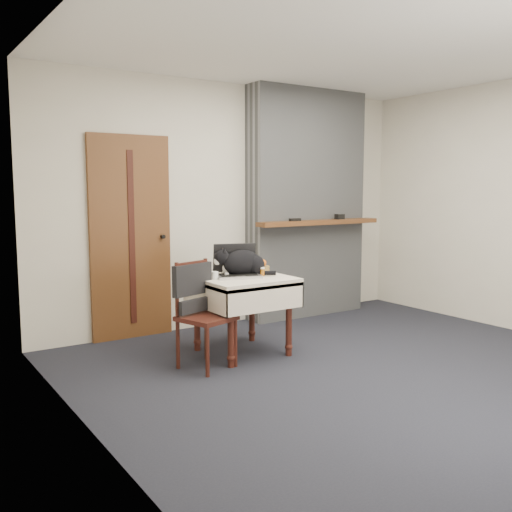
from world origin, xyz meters
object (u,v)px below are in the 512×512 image
(door, at_px, (131,238))
(chair, at_px, (198,299))
(side_table, at_px, (242,289))
(cat, at_px, (243,263))
(fruit_basket, at_px, (257,267))
(laptop, at_px, (237,268))
(pill_bottle, at_px, (262,272))
(cream_jar, at_px, (215,275))

(door, relative_size, chair, 2.26)
(side_table, relative_size, cat, 1.51)
(fruit_basket, xyz_separation_m, chair, (-0.75, -0.24, -0.18))
(laptop, distance_m, chair, 0.54)
(fruit_basket, bearing_deg, pill_bottle, -112.87)
(chair, bearing_deg, cream_jar, 9.45)
(door, bearing_deg, cream_jar, -72.33)
(cream_jar, height_order, pill_bottle, pill_bottle)
(door, relative_size, fruit_basket, 9.03)
(fruit_basket, bearing_deg, chair, -162.43)
(side_table, relative_size, pill_bottle, 9.33)
(side_table, bearing_deg, laptop, 120.66)
(door, height_order, chair, door)
(laptop, relative_size, fruit_basket, 2.15)
(cream_jar, relative_size, chair, 0.08)
(laptop, bearing_deg, pill_bottle, -16.62)
(door, xyz_separation_m, laptop, (0.59, -1.03, -0.23))
(door, xyz_separation_m, cream_jar, (0.34, -1.07, -0.27))
(cream_jar, height_order, fruit_basket, fruit_basket)
(cat, distance_m, fruit_basket, 0.24)
(laptop, height_order, chair, laptop)
(side_table, bearing_deg, cat, 48.05)
(door, height_order, cat, door)
(side_table, xyz_separation_m, fruit_basket, (0.25, 0.13, 0.16))
(door, relative_size, pill_bottle, 23.93)
(cream_jar, xyz_separation_m, fruit_basket, (0.53, 0.12, 0.02))
(door, relative_size, side_table, 2.56)
(laptop, height_order, cream_jar, laptop)
(door, bearing_deg, pill_bottle, -56.22)
(chair, bearing_deg, fruit_basket, 0.08)
(side_table, relative_size, chair, 0.88)
(door, relative_size, cream_jar, 29.34)
(fruit_basket, bearing_deg, side_table, -153.06)
(cat, xyz_separation_m, pill_bottle, (0.13, -0.13, -0.07))
(cat, distance_m, pill_bottle, 0.19)
(pill_bottle, bearing_deg, cat, 134.77)
(door, height_order, fruit_basket, door)
(door, relative_size, laptop, 4.21)
(fruit_basket, distance_m, chair, 0.81)
(side_table, height_order, chair, chair)
(cream_jar, bearing_deg, cat, 6.49)
(laptop, distance_m, pill_bottle, 0.23)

